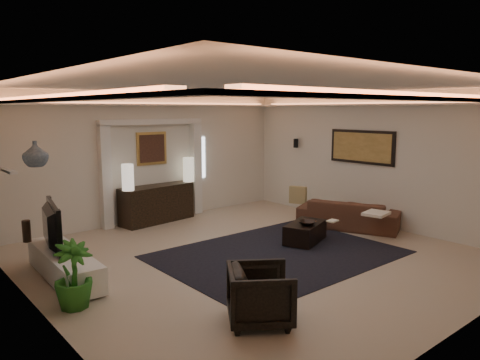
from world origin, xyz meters
TOP-DOWN VIEW (x-y plane):
  - floor at (0.00, 0.00)m, footprint 7.00×7.00m
  - ceiling at (0.00, 0.00)m, footprint 7.00×7.00m
  - wall_back at (0.00, 3.50)m, footprint 7.00×0.00m
  - wall_front at (0.00, -3.50)m, footprint 7.00×0.00m
  - wall_left at (-3.50, 0.00)m, footprint 0.00×7.00m
  - wall_right at (3.50, 0.00)m, footprint 0.00×7.00m
  - cove_soffit at (0.00, 0.00)m, footprint 7.00×7.00m
  - daylight_slit at (1.35, 3.48)m, footprint 0.25×0.03m
  - area_rug at (0.40, -0.20)m, footprint 4.00×3.00m
  - pilaster_left at (-1.15, 3.40)m, footprint 0.22×0.20m
  - pilaster_right at (1.15, 3.40)m, footprint 0.22×0.20m
  - alcove_header at (0.00, 3.40)m, footprint 2.52×0.20m
  - painting_frame at (0.00, 3.47)m, footprint 0.74×0.04m
  - painting_canvas at (0.00, 3.44)m, footprint 0.62×0.02m
  - art_panel_frame at (3.47, 0.30)m, footprint 0.04×1.64m
  - art_panel_gold at (3.44, 0.30)m, footprint 0.02×1.50m
  - wall_sconce at (3.38, 2.20)m, footprint 0.12×0.12m
  - wall_niche at (-3.44, 1.40)m, footprint 0.10×0.55m
  - console at (-0.03, 3.25)m, footprint 1.79×0.76m
  - lamp_left at (-0.80, 3.07)m, footprint 0.27×0.27m
  - lamp_right at (0.84, 3.25)m, footprint 0.27×0.27m
  - media_ledge at (-2.87, 1.03)m, footprint 0.60×2.11m
  - tv at (-3.04, 1.27)m, footprint 1.26×0.41m
  - figurine at (-3.13, 1.94)m, footprint 0.16×0.16m
  - ginger_jar at (-3.04, 1.50)m, footprint 0.43×0.43m
  - plant at (-3.12, -0.05)m, footprint 0.56×0.56m
  - sofa at (2.83, 0.12)m, footprint 2.24×1.60m
  - throw_blanket at (2.41, -0.83)m, footprint 0.56×0.49m
  - throw_pillow at (2.66, 1.43)m, footprint 0.27×0.42m
  - coffee_table at (1.31, -0.01)m, footprint 1.09×0.84m
  - bowl at (1.23, -0.14)m, footprint 0.40×0.40m
  - magazine at (1.79, -0.28)m, footprint 0.24×0.19m
  - armchair at (-1.57, -1.89)m, footprint 1.04×1.04m

SIDE VIEW (x-z plane):
  - floor at x=0.00m, z-range 0.00..0.00m
  - area_rug at x=0.40m, z-range 0.00..0.01m
  - coffee_table at x=1.31m, z-range 0.02..0.39m
  - media_ledge at x=-2.87m, z-range 0.03..0.42m
  - sofa at x=2.83m, z-range 0.00..0.61m
  - armchair at x=-1.57m, z-range 0.00..0.69m
  - console at x=-0.03m, z-range -0.03..0.83m
  - magazine at x=1.79m, z-range 0.41..0.44m
  - plant at x=-3.12m, z-range 0.00..0.87m
  - bowl at x=1.23m, z-range 0.41..0.49m
  - throw_blanket at x=2.41m, z-range 0.52..0.58m
  - throw_pillow at x=2.66m, z-range 0.35..0.75m
  - figurine at x=-3.13m, z-range 0.46..0.82m
  - tv at x=-3.04m, z-range 0.45..1.17m
  - lamp_left at x=-0.80m, z-range 0.81..1.37m
  - lamp_right at x=0.84m, z-range 0.80..1.38m
  - pilaster_left at x=-1.15m, z-range 0.00..2.20m
  - pilaster_right at x=1.15m, z-range 0.00..2.20m
  - daylight_slit at x=1.35m, z-range 0.85..1.85m
  - wall_back at x=0.00m, z-range -2.05..4.95m
  - wall_front at x=0.00m, z-range -2.05..4.95m
  - wall_left at x=-3.50m, z-range -2.05..4.95m
  - wall_right at x=3.50m, z-range -2.05..4.95m
  - painting_frame at x=0.00m, z-range 1.28..2.02m
  - painting_canvas at x=0.00m, z-range 1.34..1.96m
  - wall_niche at x=-3.44m, z-range 1.63..1.67m
  - wall_sconce at x=3.38m, z-range 1.57..1.79m
  - art_panel_gold at x=3.44m, z-range 1.39..2.01m
  - art_panel_frame at x=3.47m, z-range 1.33..2.07m
  - ginger_jar at x=-3.04m, z-range 1.67..2.06m
  - alcove_header at x=0.00m, z-range 2.19..2.31m
  - cove_soffit at x=0.00m, z-range 2.60..2.64m
  - ceiling at x=0.00m, z-range 2.90..2.90m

